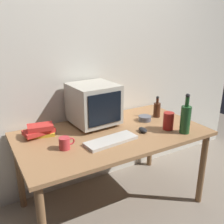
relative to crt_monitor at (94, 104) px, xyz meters
name	(u,v)px	position (x,y,z in m)	size (l,w,h in m)	color
ground_plane	(112,203)	(0.05, -0.23, -0.91)	(6.00, 6.00, 0.00)	gray
back_wall	(86,61)	(0.05, 0.26, 0.34)	(4.00, 0.08, 2.50)	silver
desk	(112,141)	(0.05, -0.23, -0.27)	(1.56, 0.87, 0.72)	#9E7047
crt_monitor	(94,104)	(0.00, 0.00, 0.00)	(0.40, 0.41, 0.37)	#B2AD9E
keyboard	(111,141)	(-0.04, -0.39, -0.18)	(0.42, 0.15, 0.02)	beige
computer_mouse	(143,130)	(0.28, -0.36, -0.17)	(0.06, 0.10, 0.04)	black
bottle_tall	(185,118)	(0.57, -0.54, -0.07)	(0.08, 0.08, 0.34)	#1E4C23
bottle_short	(157,109)	(0.62, -0.13, -0.12)	(0.07, 0.07, 0.21)	#472314
book_stack	(40,131)	(-0.49, -0.01, -0.15)	(0.26, 0.18, 0.10)	gold
mug	(65,143)	(-0.39, -0.32, -0.15)	(0.12, 0.08, 0.09)	#CC383D
cd_spindle	(145,118)	(0.45, -0.15, -0.17)	(0.12, 0.12, 0.04)	#595B66
metal_canister	(168,121)	(0.51, -0.41, -0.12)	(0.09, 0.09, 0.15)	#A51E19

